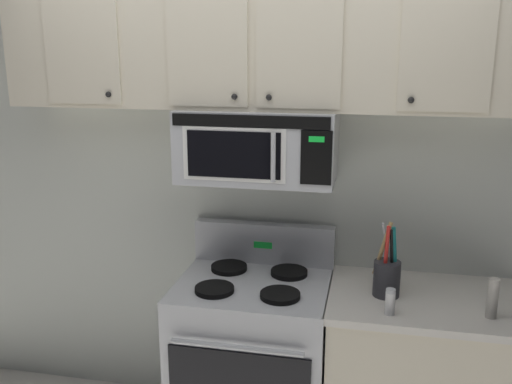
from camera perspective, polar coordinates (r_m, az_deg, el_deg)
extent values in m
cube|color=silver|center=(3.05, 1.16, 1.38)|extent=(5.20, 0.10, 2.70)
cube|color=#B7BABF|center=(3.06, -0.28, -16.88)|extent=(0.76, 0.64, 0.90)
cylinder|color=#B7BABF|center=(2.61, -1.99, -15.42)|extent=(0.61, 0.03, 0.03)
cube|color=#B7BABF|center=(3.07, 0.83, -5.16)|extent=(0.76, 0.07, 0.22)
cube|color=#19D83F|center=(3.04, 0.70, -5.39)|extent=(0.10, 0.00, 0.04)
cylinder|color=black|center=(2.76, -4.22, -9.76)|extent=(0.19, 0.19, 0.02)
cylinder|color=black|center=(2.69, 2.45, -10.35)|extent=(0.19, 0.19, 0.02)
cylinder|color=black|center=(3.01, -2.73, -7.62)|extent=(0.19, 0.19, 0.02)
cylinder|color=black|center=(2.95, 3.36, -8.10)|extent=(0.19, 0.19, 0.02)
cube|color=#B7BABF|center=(2.77, 0.24, 4.79)|extent=(0.76, 0.39, 0.35)
cube|color=black|center=(2.56, -0.67, 7.14)|extent=(0.73, 0.01, 0.06)
cube|color=white|center=(2.60, -2.27, 3.79)|extent=(0.49, 0.01, 0.25)
cube|color=black|center=(2.60, -2.28, 3.78)|extent=(0.44, 0.01, 0.22)
cube|color=black|center=(2.54, 6.09, 3.44)|extent=(0.14, 0.01, 0.25)
cube|color=#19D83F|center=(2.52, 6.13, 5.32)|extent=(0.07, 0.00, 0.03)
cylinder|color=#B7BABF|center=(2.54, 1.74, 3.52)|extent=(0.02, 0.02, 0.23)
cube|color=beige|center=(2.76, 0.37, 14.13)|extent=(2.50, 0.33, 0.55)
cube|color=beige|center=(2.89, -17.20, 13.52)|extent=(0.38, 0.01, 0.51)
sphere|color=black|center=(2.82, -14.68, 9.51)|extent=(0.03, 0.03, 0.03)
cube|color=beige|center=(2.65, -4.99, 14.06)|extent=(0.38, 0.01, 0.51)
sphere|color=black|center=(2.61, -2.20, 9.59)|extent=(0.03, 0.03, 0.03)
cube|color=beige|center=(2.56, 4.34, 14.06)|extent=(0.38, 0.01, 0.51)
sphere|color=black|center=(2.57, 1.30, 9.53)|extent=(0.03, 0.03, 0.03)
cube|color=beige|center=(2.55, 18.67, 13.36)|extent=(0.38, 0.01, 0.51)
sphere|color=black|center=(2.54, 15.38, 8.94)|extent=(0.03, 0.03, 0.03)
cube|color=beige|center=(3.04, 16.27, -18.14)|extent=(0.90, 0.62, 0.86)
cube|color=beige|center=(2.83, 16.93, -10.41)|extent=(0.93, 0.65, 0.03)
cylinder|color=#2D2D33|center=(2.75, 13.05, -8.51)|extent=(0.13, 0.13, 0.17)
cylinder|color=black|center=(2.70, 13.54, -6.08)|extent=(0.03, 0.04, 0.24)
cylinder|color=#BCBCC1|center=(2.73, 13.27, -5.69)|extent=(0.08, 0.02, 0.26)
cylinder|color=tan|center=(2.72, 12.64, -5.59)|extent=(0.08, 0.05, 0.27)
cylinder|color=red|center=(2.68, 13.02, -5.94)|extent=(0.02, 0.05, 0.27)
cylinder|color=teal|center=(2.72, 13.77, -5.93)|extent=(0.04, 0.05, 0.24)
cylinder|color=white|center=(2.59, 13.37, -10.88)|extent=(0.04, 0.04, 0.10)
cylinder|color=#B7BABF|center=(2.56, 13.45, -9.67)|extent=(0.04, 0.04, 0.02)
cylinder|color=#B7B2A8|center=(2.68, 22.77, -9.85)|extent=(0.05, 0.05, 0.18)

